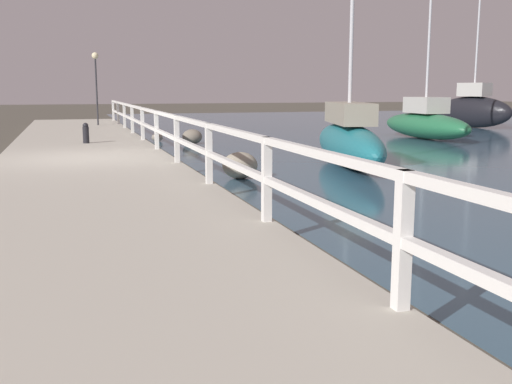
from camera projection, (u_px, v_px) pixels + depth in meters
The scene contains 11 objects.
ground_plane at pixel (86, 169), 13.38m from camera, with size 120.00×120.00×0.00m, color #4C473D.
dock_walkway at pixel (86, 163), 13.35m from camera, with size 3.80×36.00×0.25m.
railing at pixel (165, 126), 13.75m from camera, with size 0.10×32.50×0.98m.
boulder_mid_strip at pixel (240, 165), 11.90m from camera, with size 0.71×0.64×0.53m.
boulder_water_edge at pixel (157, 137), 20.32m from camera, with size 0.38×0.34×0.28m.
boulder_near_dock at pixel (192, 137), 19.34m from camera, with size 0.64×0.58×0.48m.
mooring_bollard at pixel (86, 133), 16.90m from camera, with size 0.18×0.18×0.58m.
dock_lamp at pixel (96, 70), 25.10m from camera, with size 0.28×0.28×3.03m.
sailboat_teal at pixel (349, 139), 13.79m from camera, with size 2.32×5.41×7.72m.
sailboat_green at pixel (425, 123), 21.44m from camera, with size 1.52×5.29×6.98m.
sailboat_black at pixel (473, 109), 27.54m from camera, with size 2.32×4.07×8.41m.
Camera 1 is at (-0.35, -13.80, 1.77)m, focal length 42.00 mm.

